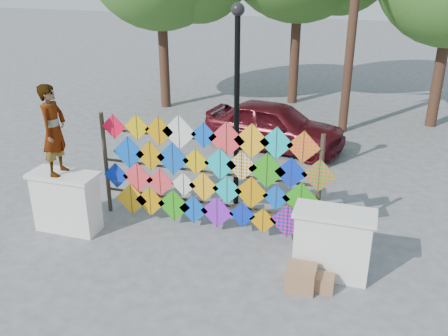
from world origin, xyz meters
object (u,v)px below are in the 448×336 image
Objects in this scene: sedan at (275,125)px; lamppost at (237,90)px; kite_rack at (210,175)px; vendor_woman at (54,130)px.

lamppost is at bearing -171.68° from sedan.
kite_rack is 1.20× the size of sedan.
vendor_woman is at bearing 161.91° from sedan.
kite_rack is 3.18m from vendor_woman.
kite_rack is 1.12× the size of lamppost.
kite_rack reaches higher than sedan.
vendor_woman is 0.44× the size of sedan.
kite_rack is 1.96m from lamppost.
vendor_woman is 6.94m from sedan.
kite_rack is at bearing -76.70° from vendor_woman.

